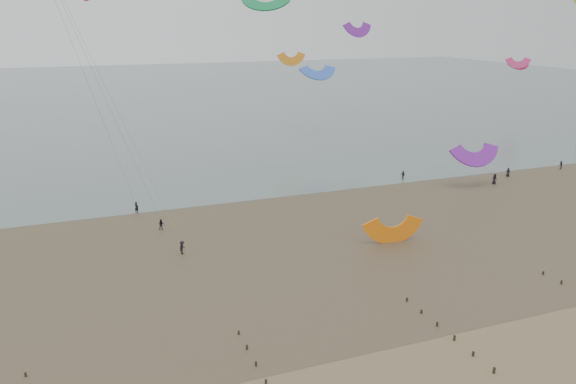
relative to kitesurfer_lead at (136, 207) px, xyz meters
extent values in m
plane|color=brown|center=(18.97, -50.25, -0.91)|extent=(500.00, 500.00, 0.00)
plane|color=#475654|center=(18.97, 149.75, -0.88)|extent=(500.00, 500.00, 0.00)
plane|color=#473A28|center=(18.97, -15.25, -0.90)|extent=(500.00, 500.00, 0.00)
ellipsoid|color=slate|center=(0.97, -28.25, -0.91)|extent=(23.60, 14.36, 0.01)
ellipsoid|color=slate|center=(30.97, -12.25, -0.91)|extent=(33.64, 18.32, 0.01)
ellipsoid|color=slate|center=(63.97, -20.25, -0.91)|extent=(19.65, 13.67, 0.01)
cube|color=black|center=(-13.03, -38.25, -0.74)|extent=(0.16, 0.16, 0.45)
cube|color=black|center=(4.97, -46.15, -0.70)|extent=(0.16, 0.16, 0.54)
cube|color=black|center=(4.97, -43.52, -0.71)|extent=(0.16, 0.16, 0.51)
cube|color=black|center=(4.97, -40.88, -0.73)|extent=(0.16, 0.16, 0.48)
cube|color=black|center=(4.97, -38.25, -0.74)|extent=(0.16, 0.16, 0.45)
cube|color=black|center=(22.97, -51.41, -0.67)|extent=(0.16, 0.16, 0.59)
cube|color=black|center=(22.97, -48.78, -0.68)|extent=(0.16, 0.16, 0.57)
cube|color=black|center=(22.97, -46.15, -0.70)|extent=(0.16, 0.16, 0.54)
cube|color=black|center=(22.97, -43.52, -0.71)|extent=(0.16, 0.16, 0.51)
cube|color=black|center=(22.97, -40.88, -0.73)|extent=(0.16, 0.16, 0.48)
cube|color=black|center=(22.97, -38.25, -0.74)|extent=(0.16, 0.16, 0.45)
cube|color=black|center=(40.97, -40.88, -0.73)|extent=(0.16, 0.16, 0.48)
cube|color=black|center=(40.97, -38.25, -0.74)|extent=(0.16, 0.16, 0.45)
imported|color=black|center=(0.00, 0.00, 0.00)|extent=(0.79, 0.77, 1.83)
imported|color=black|center=(61.02, -6.25, 0.00)|extent=(0.78, 1.01, 1.84)
imported|color=black|center=(3.56, -17.81, -0.05)|extent=(1.18, 1.28, 1.73)
imported|color=black|center=(80.04, -2.51, -0.11)|extent=(0.96, 0.99, 1.61)
imported|color=black|center=(2.42, -8.37, -0.14)|extent=(0.80, 0.65, 1.56)
imported|color=black|center=(47.51, 2.07, -0.11)|extent=(0.56, 1.00, 1.60)
imported|color=black|center=(66.72, -3.18, -0.09)|extent=(0.96, 0.93, 1.66)
camera|label=1|loc=(-6.92, -82.53, 26.91)|focal=35.00mm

